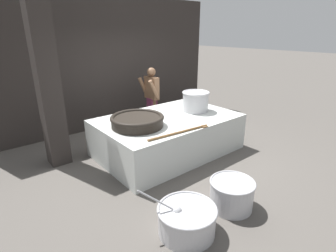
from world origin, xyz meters
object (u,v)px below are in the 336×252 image
(stock_pot, at_px, (196,101))
(cook, at_px, (152,96))
(prep_bowl_vegetables, at_px, (187,219))
(giant_wok_near, at_px, (137,120))
(prep_bowl_meat, at_px, (232,193))

(stock_pot, relative_size, cook, 0.38)
(prep_bowl_vegetables, bearing_deg, stock_pot, 43.20)
(cook, relative_size, prep_bowl_vegetables, 1.75)
(giant_wok_near, distance_m, stock_pot, 1.52)
(prep_bowl_vegetables, xyz_separation_m, prep_bowl_meat, (0.85, -0.04, 0.03))
(prep_bowl_vegetables, height_order, prep_bowl_meat, prep_bowl_vegetables)
(giant_wok_near, height_order, prep_bowl_vegetables, giant_wok_near)
(stock_pot, relative_size, prep_bowl_vegetables, 0.66)
(giant_wok_near, bearing_deg, prep_bowl_vegetables, -106.24)
(giant_wok_near, bearing_deg, cook, 46.55)
(prep_bowl_meat, bearing_deg, giant_wok_near, 98.13)
(giant_wok_near, relative_size, cook, 0.63)
(stock_pot, bearing_deg, giant_wok_near, -179.54)
(prep_bowl_vegetables, bearing_deg, giant_wok_near, 73.76)
(stock_pot, height_order, cook, cook)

